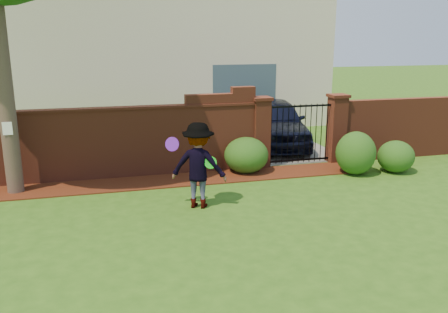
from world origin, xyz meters
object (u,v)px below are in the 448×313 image
object	(u,v)px
man	(198,166)
frisbee_green	(211,162)
frisbee_purple	(172,144)
car	(275,123)

from	to	relation	value
man	frisbee_green	xyz separation A→B (m)	(0.22, -0.18, 0.10)
frisbee_purple	frisbee_green	bearing A→B (deg)	-25.96
car	frisbee_green	bearing A→B (deg)	-113.88
car	man	xyz separation A→B (m)	(-3.45, -4.70, 0.14)
man	frisbee_purple	world-z (taller)	man
man	frisbee_purple	size ratio (longest dim) A/B	6.10
man	frisbee_green	distance (m)	0.30
car	frisbee_purple	size ratio (longest dim) A/B	15.12
man	frisbee_purple	distance (m)	0.68
frisbee_purple	frisbee_green	distance (m)	0.86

